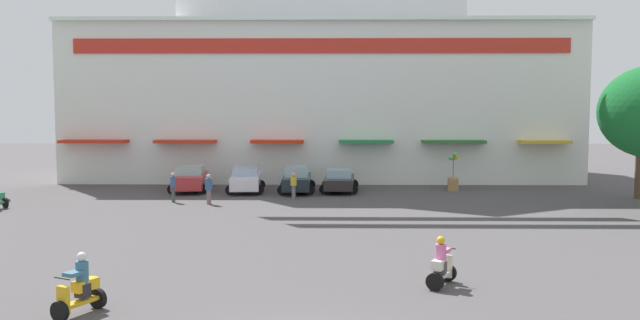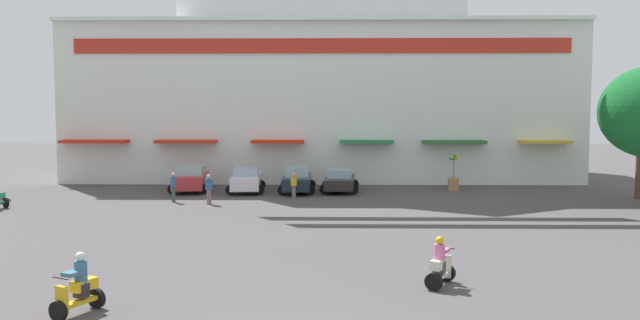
% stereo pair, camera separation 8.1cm
% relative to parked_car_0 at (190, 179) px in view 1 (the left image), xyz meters
% --- Properties ---
extents(ground_plane, '(128.00, 128.00, 0.00)m').
position_rel_parked_car_0_xyz_m(ground_plane, '(7.96, -13.62, -0.78)').
color(ground_plane, '#4B4748').
extents(colonial_building, '(35.29, 18.07, 21.36)m').
position_rel_parked_car_0_xyz_m(colonial_building, '(7.96, 9.95, 8.16)').
color(colonial_building, white).
rests_on(colonial_building, ground).
extents(parked_car_0, '(2.67, 4.59, 1.52)m').
position_rel_parked_car_0_xyz_m(parked_car_0, '(0.00, 0.00, 0.00)').
color(parked_car_0, '#B72F32').
rests_on(parked_car_0, ground).
extents(parked_car_1, '(2.47, 4.14, 1.52)m').
position_rel_parked_car_0_xyz_m(parked_car_1, '(3.47, -0.40, -0.01)').
color(parked_car_1, white).
rests_on(parked_car_1, ground).
extents(parked_car_2, '(2.24, 4.46, 1.54)m').
position_rel_parked_car_0_xyz_m(parked_car_2, '(6.58, -0.33, -0.01)').
color(parked_car_2, '#1B252B').
rests_on(parked_car_2, ground).
extents(parked_car_3, '(2.45, 4.33, 1.37)m').
position_rel_parked_car_0_xyz_m(parked_car_3, '(9.17, -0.04, -0.07)').
color(parked_car_3, '#292424').
rests_on(parked_car_3, ground).
extents(scooter_rider_1, '(1.08, 1.47, 1.60)m').
position_rel_parked_car_0_xyz_m(scooter_rider_1, '(2.27, -24.02, -0.12)').
color(scooter_rider_1, black).
rests_on(scooter_rider_1, ground).
extents(scooter_rider_2, '(1.08, 1.41, 1.50)m').
position_rel_parked_car_0_xyz_m(scooter_rider_2, '(11.89, -21.21, -0.15)').
color(scooter_rider_2, black).
rests_on(scooter_rider_2, ground).
extents(pedestrian_0, '(0.44, 0.44, 1.63)m').
position_rel_parked_car_0_xyz_m(pedestrian_0, '(0.04, -4.62, 0.16)').
color(pedestrian_0, '#3F4B43').
rests_on(pedestrian_0, ground).
extents(pedestrian_1, '(0.48, 0.48, 1.61)m').
position_rel_parked_car_0_xyz_m(pedestrian_1, '(2.11, -5.31, 0.13)').
color(pedestrian_1, '#775F5F').
rests_on(pedestrian_1, ground).
extents(pedestrian_2, '(0.45, 0.45, 1.54)m').
position_rel_parked_car_0_xyz_m(pedestrian_2, '(6.55, -3.49, 0.10)').
color(pedestrian_2, slate).
rests_on(pedestrian_2, ground).
extents(balloon_vendor_cart, '(0.68, 0.95, 2.40)m').
position_rel_parked_car_0_xyz_m(balloon_vendor_cart, '(16.25, 0.68, 0.21)').
color(balloon_vendor_cart, '#A3754A').
rests_on(balloon_vendor_cart, ground).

